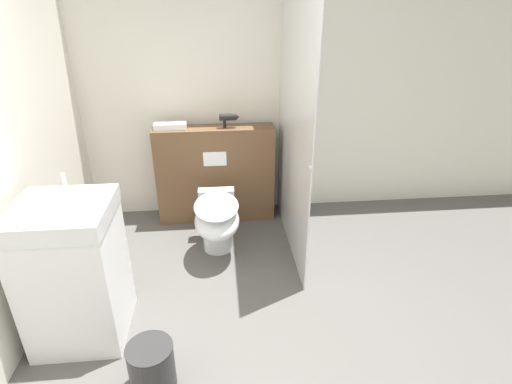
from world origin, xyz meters
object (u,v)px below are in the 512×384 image
at_px(toilet, 217,221).
at_px(waste_bin, 152,368).
at_px(sink_vanity, 75,272).
at_px(hair_drier, 229,118).

distance_m(toilet, waste_bin, 1.45).
bearing_deg(sink_vanity, waste_bin, -44.40).
bearing_deg(toilet, hair_drier, 76.98).
distance_m(toilet, sink_vanity, 1.28).
xyz_separation_m(toilet, hair_drier, (0.15, 0.63, 0.75)).
bearing_deg(toilet, sink_vanity, -136.11).
bearing_deg(hair_drier, waste_bin, -105.00).
height_order(hair_drier, waste_bin, hair_drier).
bearing_deg(hair_drier, sink_vanity, -125.06).
bearing_deg(hair_drier, toilet, -103.02).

